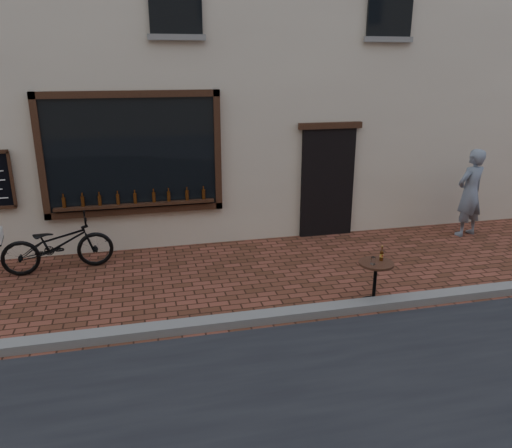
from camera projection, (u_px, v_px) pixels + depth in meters
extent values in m
plane|color=#4C2818|center=(285.00, 326.00, 6.84)|extent=(90.00, 90.00, 0.00)
cube|color=slate|center=(281.00, 315.00, 7.00)|extent=(90.00, 0.25, 0.12)
cube|color=black|center=(132.00, 154.00, 9.03)|extent=(3.00, 0.06, 2.00)
cube|color=black|center=(128.00, 94.00, 8.68)|extent=(3.24, 0.10, 0.12)
cube|color=black|center=(137.00, 211.00, 9.34)|extent=(3.24, 0.10, 0.12)
cube|color=black|center=(40.00, 158.00, 8.67)|extent=(0.12, 0.10, 2.24)
cube|color=black|center=(218.00, 151.00, 9.36)|extent=(0.12, 0.10, 2.24)
cube|color=black|center=(136.00, 205.00, 9.26)|extent=(2.90, 0.16, 0.05)
cube|color=black|center=(327.00, 183.00, 10.11)|extent=(1.10, 0.10, 2.20)
cube|color=black|center=(331.00, 126.00, 9.72)|extent=(1.30, 0.10, 0.12)
cylinder|color=#3D1C07|center=(64.00, 203.00, 8.94)|extent=(0.06, 0.06, 0.19)
cylinder|color=#3D1C07|center=(83.00, 202.00, 9.01)|extent=(0.06, 0.06, 0.19)
cylinder|color=#3D1C07|center=(101.00, 200.00, 9.08)|extent=(0.06, 0.06, 0.19)
cylinder|color=#3D1C07|center=(118.00, 199.00, 9.15)|extent=(0.06, 0.06, 0.19)
cylinder|color=#3D1C07|center=(136.00, 198.00, 9.22)|extent=(0.06, 0.06, 0.19)
cylinder|color=#3D1C07|center=(153.00, 197.00, 9.29)|extent=(0.06, 0.06, 0.19)
cylinder|color=#3D1C07|center=(170.00, 196.00, 9.36)|extent=(0.06, 0.06, 0.19)
cylinder|color=#3D1C07|center=(186.00, 195.00, 9.43)|extent=(0.06, 0.06, 0.19)
cylinder|color=#3D1C07|center=(203.00, 194.00, 9.49)|extent=(0.06, 0.06, 0.19)
imported|color=black|center=(58.00, 244.00, 8.52)|extent=(1.89, 0.89, 0.95)
cylinder|color=black|center=(373.00, 302.00, 7.48)|extent=(0.38, 0.38, 0.03)
cylinder|color=black|center=(375.00, 283.00, 7.39)|extent=(0.05, 0.05, 0.60)
cylinder|color=#311A10|center=(376.00, 263.00, 7.29)|extent=(0.51, 0.51, 0.03)
cylinder|color=gold|center=(382.00, 255.00, 7.33)|extent=(0.05, 0.05, 0.05)
cylinder|color=white|center=(373.00, 261.00, 7.19)|extent=(0.07, 0.07, 0.11)
imported|color=slate|center=(470.00, 193.00, 10.16)|extent=(0.75, 0.59, 1.80)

